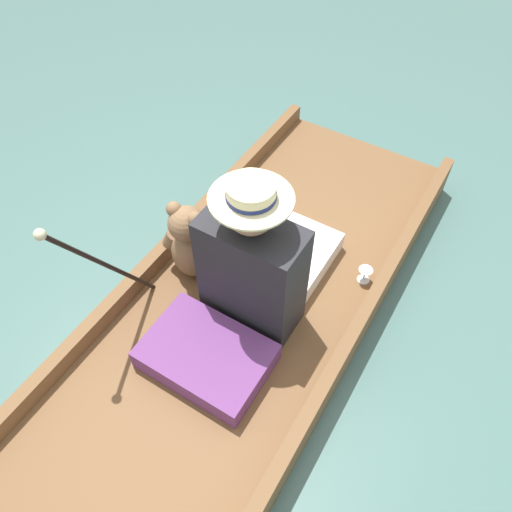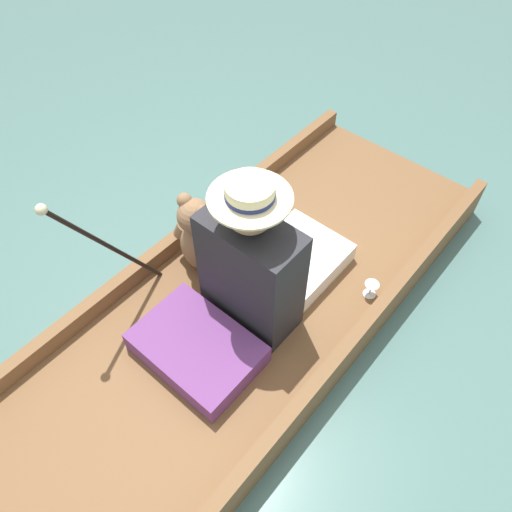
% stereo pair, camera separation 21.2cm
% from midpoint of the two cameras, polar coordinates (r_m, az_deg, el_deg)
% --- Properties ---
extents(ground_plane, '(16.00, 16.00, 0.00)m').
position_cam_midpoint_polar(ground_plane, '(2.55, -3.93, -8.12)').
color(ground_plane, '#476B66').
extents(punt_boat, '(1.10, 3.00, 0.24)m').
position_cam_midpoint_polar(punt_boat, '(2.48, -4.03, -7.14)').
color(punt_boat, brown).
rests_on(punt_boat, ground_plane).
extents(seat_cushion, '(0.54, 0.38, 0.11)m').
position_cam_midpoint_polar(seat_cushion, '(2.25, -8.42, -11.41)').
color(seat_cushion, '#6B3875').
rests_on(seat_cushion, punt_boat).
extents(seated_person, '(0.44, 0.75, 0.82)m').
position_cam_midpoint_polar(seated_person, '(2.22, -2.11, -0.89)').
color(seated_person, white).
rests_on(seated_person, punt_boat).
extents(teddy_bear, '(0.33, 0.19, 0.47)m').
position_cam_midpoint_polar(teddy_bear, '(2.42, -10.07, 1.23)').
color(teddy_bear, '#846042').
rests_on(teddy_bear, punt_boat).
extents(wine_glass, '(0.07, 0.07, 0.09)m').
position_cam_midpoint_polar(wine_glass, '(2.51, 10.02, -2.06)').
color(wine_glass, silver).
rests_on(wine_glass, punt_boat).
extents(walking_cane, '(0.04, 0.44, 0.81)m').
position_cam_midpoint_polar(walking_cane, '(2.13, -20.46, -0.71)').
color(walking_cane, black).
rests_on(walking_cane, punt_boat).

